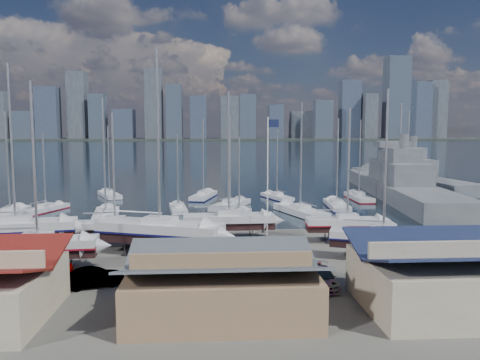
{
  "coord_description": "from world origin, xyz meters",
  "views": [
    {
      "loc": [
        -0.73,
        -55.4,
        11.87
      ],
      "look_at": [
        3.37,
        8.0,
        5.19
      ],
      "focal_mm": 35.0,
      "sensor_mm": 36.0,
      "label": 1
    }
  ],
  "objects": [
    {
      "name": "car_b",
      "position": [
        -9.59,
        -20.05,
        0.74
      ],
      "size": [
        4.73,
        2.93,
        1.47
      ],
      "primitive_type": "imported",
      "rotation": [
        0.0,
        0.0,
        1.9
      ],
      "color": "gray",
      "rests_on": "ground"
    },
    {
      "name": "naval_ship_east",
      "position": [
        33.17,
        26.17,
        1.67
      ],
      "size": [
        14.29,
        52.49,
        18.67
      ],
      "rotation": [
        0.0,
        0.0,
        1.45
      ],
      "color": "slate",
      "rests_on": "water"
    },
    {
      "name": "sailboat_moored_2",
      "position": [
        -18.76,
        29.1,
        0.32
      ],
      "size": [
        5.94,
        9.09,
        13.38
      ],
      "rotation": [
        0.0,
        0.0,
        2.0
      ],
      "color": "black",
      "rests_on": "water"
    },
    {
      "name": "water",
      "position": [
        0.0,
        300.0,
        -0.15
      ],
      "size": [
        1400.0,
        600.0,
        0.4
      ],
      "primitive_type": "cube",
      "color": "#192E3A",
      "rests_on": "ground"
    },
    {
      "name": "sailboat_cradle_6",
      "position": [
        13.9,
        -6.99,
        1.98
      ],
      "size": [
        8.87,
        2.94,
        14.28
      ],
      "rotation": [
        0.0,
        0.0,
        -0.06
      ],
      "color": "#2D2D33",
      "rests_on": "ground"
    },
    {
      "name": "sailboat_cradle_0",
      "position": [
        -19.93,
        -8.66,
        2.19
      ],
      "size": [
        11.82,
        5.01,
        18.32
      ],
      "rotation": [
        0.0,
        0.0,
        0.16
      ],
      "color": "#2D2D33",
      "rests_on": "ground"
    },
    {
      "name": "skyline",
      "position": [
        -7.83,
        553.76,
        39.09
      ],
      "size": [
        639.14,
        43.8,
        107.69
      ],
      "color": "#475166",
      "rests_on": "far_shore"
    },
    {
      "name": "sailboat_moored_0",
      "position": [
        -28.26,
        10.03,
        0.31
      ],
      "size": [
        3.7,
        10.38,
        15.21
      ],
      "rotation": [
        0.0,
        0.0,
        1.66
      ],
      "color": "black",
      "rests_on": "water"
    },
    {
      "name": "car_d",
      "position": [
        7.82,
        -21.08,
        0.69
      ],
      "size": [
        2.09,
        4.82,
        1.38
      ],
      "primitive_type": "imported",
      "rotation": [
        0.0,
        0.0,
        -0.03
      ],
      "color": "gray",
      "rests_on": "ground"
    },
    {
      "name": "sailboat_cradle_1",
      "position": [
        -15.4,
        -15.44,
        2.07
      ],
      "size": [
        10.06,
        3.47,
        15.99
      ],
      "rotation": [
        0.0,
        0.0,
        0.07
      ],
      "color": "#2D2D33",
      "rests_on": "ground"
    },
    {
      "name": "sailboat_moored_6",
      "position": [
        3.27,
        8.06,
        0.31
      ],
      "size": [
        4.08,
        8.06,
        11.6
      ],
      "rotation": [
        0.0,
        0.0,
        1.31
      ],
      "color": "black",
      "rests_on": "water"
    },
    {
      "name": "sailboat_moored_3",
      "position": [
        -14.59,
        6.92,
        0.31
      ],
      "size": [
        4.9,
        11.64,
        16.86
      ],
      "rotation": [
        0.0,
        0.0,
        1.73
      ],
      "color": "black",
      "rests_on": "water"
    },
    {
      "name": "sailboat_moored_4",
      "position": [
        -5.47,
        13.49,
        0.33
      ],
      "size": [
        3.28,
        8.16,
        11.97
      ],
      "rotation": [
        0.0,
        0.0,
        1.71
      ],
      "color": "black",
      "rests_on": "water"
    },
    {
      "name": "car_c",
      "position": [
        6.62,
        -19.69,
        0.73
      ],
      "size": [
        4.01,
        5.77,
        1.46
      ],
      "primitive_type": "imported",
      "rotation": [
        0.0,
        0.0,
        -0.33
      ],
      "color": "gray",
      "rests_on": "ground"
    },
    {
      "name": "car_a",
      "position": [
        -13.09,
        -19.54,
        0.82
      ],
      "size": [
        2.65,
        5.04,
        1.64
      ],
      "primitive_type": "imported",
      "rotation": [
        0.0,
        0.0,
        -0.15
      ],
      "color": "gray",
      "rests_on": "ground"
    },
    {
      "name": "far_shore",
      "position": [
        0.0,
        560.0,
        1.1
      ],
      "size": [
        1400.0,
        80.0,
        2.2
      ],
      "primitive_type": "cube",
      "color": "#2D332D",
      "rests_on": "ground"
    },
    {
      "name": "naval_ship_west",
      "position": [
        42.63,
        44.56,
        1.66
      ],
      "size": [
        12.05,
        42.79,
        17.8
      ],
      "rotation": [
        0.0,
        0.0,
        1.7
      ],
      "color": "slate",
      "rests_on": "water"
    },
    {
      "name": "sailboat_moored_9",
      "position": [
        12.06,
        9.43,
        0.32
      ],
      "size": [
        6.51,
        11.38,
        16.58
      ],
      "rotation": [
        0.0,
        0.0,
        1.91
      ],
      "color": "black",
      "rests_on": "water"
    },
    {
      "name": "sailboat_moored_10",
      "position": [
        18.78,
        14.86,
        0.31
      ],
      "size": [
        3.46,
        9.84,
        14.44
      ],
      "rotation": [
        0.0,
        0.0,
        1.49
      ],
      "color": "black",
      "rests_on": "water"
    },
    {
      "name": "sailboat_moored_11",
      "position": [
        24.87,
        22.87,
        0.31
      ],
      "size": [
        2.78,
        9.64,
        14.37
      ],
      "rotation": [
        0.0,
        0.0,
        1.56
      ],
      "color": "black",
      "rests_on": "water"
    },
    {
      "name": "sailboat_moored_5",
      "position": [
        -1.87,
        26.47,
        0.31
      ],
      "size": [
        5.02,
        10.08,
        14.52
      ],
      "rotation": [
        0.0,
        0.0,
        1.32
      ],
      "color": "black",
      "rests_on": "water"
    },
    {
      "name": "shed_blue",
      "position": [
        16.0,
        -26.0,
        2.42
      ],
      "size": [
        13.65,
        9.45,
        4.71
      ],
      "color": "#BFB293",
      "rests_on": "ground"
    },
    {
      "name": "flagpole",
      "position": [
        5.35,
        -7.46,
        7.76
      ],
      "size": [
        1.17,
        0.12,
        13.32
      ],
      "color": "white",
      "rests_on": "ground"
    },
    {
      "name": "sailboat_cradle_2",
      "position": [
        -10.64,
        -6.73,
        1.96
      ],
      "size": [
        8.41,
        2.74,
        13.74
      ],
      "rotation": [
        0.0,
        0.0,
        0.05
      ],
      "color": "#2D2D33",
      "rests_on": "ground"
    },
    {
      "name": "shed_grey",
      "position": [
        0.0,
        -26.0,
        2.15
      ],
      "size": [
        12.6,
        8.4,
        4.17
      ],
      "color": "#8C6B4C",
      "rests_on": "ground"
    },
    {
      "name": "ground",
      "position": [
        0.0,
        -10.0,
        0.0
      ],
      "size": [
        1400.0,
        1400.0,
        0.0
      ],
      "primitive_type": "plane",
      "color": "#605E59",
      "rests_on": "ground"
    },
    {
      "name": "sailboat_moored_1",
      "position": [
        -24.96,
        14.44,
        0.31
      ],
      "size": [
        5.09,
        8.46,
        12.23
      ],
      "rotation": [
        0.0,
        0.0,
        1.2
      ],
      "color": "black",
      "rests_on": "water"
    },
    {
      "name": "sailboat_cradle_3",
      "position": [
        -5.57,
        -10.84,
        2.26
      ],
      "size": [
        12.78,
        7.39,
        19.64
      ],
      "rotation": [
        0.0,
        0.0,
        -0.34
      ],
      "color": "#2D2D33",
      "rests_on": "ground"
    },
    {
      "name": "sailboat_cradle_5",
      "position": [
        15.1,
        -14.31,
        2.05
      ],
      "size": [
        9.98,
        5.77,
        15.6
      ],
      "rotation": [
        0.0,
        0.0,
        -0.34
      ],
      "color": "#2D2D33",
      "rests_on": "ground"
    },
    {
      "name": "sailboat_cradle_4",
      "position": [
        1.31,
        -5.01,
        2.08
      ],
      "size": [
        9.97,
        3.13,
        16.11
      ],
      "rotation": [
        0.0,
        0.0,
        0.04
      ],
      "color": "#2D2D33",
      "rests_on": "ground"
    },
    {
      "name": "sailboat_moored_8",
      "position": [
        10.9,
        24.65,
        0.31
      ],
      "size": [
        5.04,
        8.82,
        12.73
      ],
      "rotation": [
        0.0,
        0.0,
        1.91
      ],
      "color": "black",
      "rests_on": "water"
    },
    {
      "name": "sailboat_moored_7",
      "position": [
        2.39,
        16.02,
        0.32
      ],
      "size": [
        6.98,
        9.97,
        14.82
      ],
      "rotation": [
        0.0,
        0.0,
        1.09
      ],
      "color": "black",
      "rests_on": "water"
    }
  ]
}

